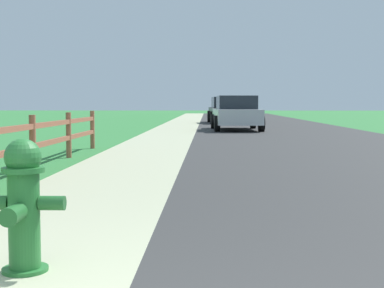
{
  "coord_description": "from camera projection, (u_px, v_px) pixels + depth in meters",
  "views": [
    {
      "loc": [
        0.48,
        -2.17,
        1.15
      ],
      "look_at": [
        0.24,
        6.49,
        0.51
      ],
      "focal_mm": 52.44,
      "sensor_mm": 36.0,
      "label": 1
    }
  ],
  "objects": [
    {
      "name": "parked_suv_silver",
      "position": [
        236.0,
        113.0,
        23.84
      ],
      "size": [
        2.15,
        4.57,
        1.45
      ],
      "color": "#B7BABF",
      "rests_on": "ground"
    },
    {
      "name": "curb_concrete",
      "position": [
        141.0,
        125.0,
        29.26
      ],
      "size": [
        6.0,
        66.0,
        0.01
      ],
      "primitive_type": "cube",
      "color": "#B2B692",
      "rests_on": "ground"
    },
    {
      "name": "grass_verge",
      "position": [
        113.0,
        125.0,
        29.3
      ],
      "size": [
        5.0,
        66.0,
        0.0
      ],
      "primitive_type": "cube",
      "color": "#337D3C",
      "rests_on": "ground"
    },
    {
      "name": "fire_hydrant",
      "position": [
        23.0,
        203.0,
        3.77
      ],
      "size": [
        0.56,
        0.47,
        0.91
      ],
      "color": "#287233",
      "rests_on": "ground"
    },
    {
      "name": "ground_plane",
      "position": [
        198.0,
        127.0,
        27.18
      ],
      "size": [
        120.0,
        120.0,
        0.0
      ],
      "primitive_type": "plane",
      "color": "#337D3C"
    },
    {
      "name": "rail_fence",
      "position": [
        7.0,
        144.0,
        8.06
      ],
      "size": [
        0.11,
        12.1,
        0.95
      ],
      "color": "#93563E",
      "rests_on": "ground"
    },
    {
      "name": "road_asphalt",
      "position": [
        266.0,
        125.0,
        29.07
      ],
      "size": [
        7.0,
        66.0,
        0.01
      ],
      "primitive_type": "cube",
      "color": "#343434",
      "rests_on": "ground"
    },
    {
      "name": "parked_car_black",
      "position": [
        227.0,
        110.0,
        32.47
      ],
      "size": [
        2.25,
        4.77,
        1.5
      ],
      "color": "black",
      "rests_on": "ground"
    }
  ]
}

